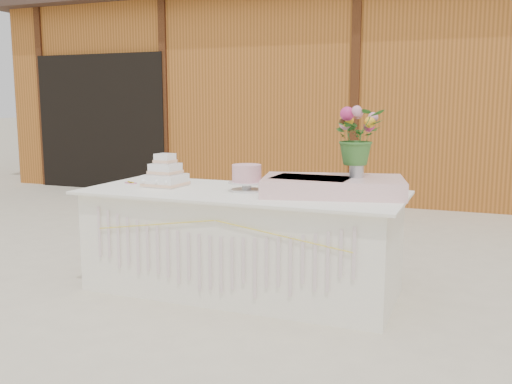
# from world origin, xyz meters

# --- Properties ---
(ground) EXTENTS (80.00, 80.00, 0.00)m
(ground) POSITION_xyz_m (0.00, 0.00, 0.00)
(ground) COLOR beige
(ground) RESTS_ON ground
(barn) EXTENTS (12.60, 4.60, 3.30)m
(barn) POSITION_xyz_m (-0.01, 5.99, 1.68)
(barn) COLOR #AD6124
(barn) RESTS_ON ground
(cake_table) EXTENTS (2.40, 1.00, 0.77)m
(cake_table) POSITION_xyz_m (0.00, -0.00, 0.39)
(cake_table) COLOR white
(cake_table) RESTS_ON ground
(wedding_cake) EXTENTS (0.30, 0.30, 0.26)m
(wedding_cake) POSITION_xyz_m (-0.66, 0.02, 0.86)
(wedding_cake) COLOR white
(wedding_cake) RESTS_ON cake_table
(pink_cake_stand) EXTENTS (0.28, 0.28, 0.20)m
(pink_cake_stand) POSITION_xyz_m (0.04, 0.02, 0.88)
(pink_cake_stand) COLOR silver
(pink_cake_stand) RESTS_ON cake_table
(satin_runner) EXTENTS (1.09, 0.78, 0.12)m
(satin_runner) POSITION_xyz_m (0.67, 0.09, 0.83)
(satin_runner) COLOR #FFCECD
(satin_runner) RESTS_ON cake_table
(flower_vase) EXTENTS (0.10, 0.10, 0.14)m
(flower_vase) POSITION_xyz_m (0.83, 0.15, 0.96)
(flower_vase) COLOR silver
(flower_vase) RESTS_ON satin_runner
(bouquet) EXTENTS (0.47, 0.46, 0.40)m
(bouquet) POSITION_xyz_m (0.83, 0.15, 1.23)
(bouquet) COLOR #39712D
(bouquet) RESTS_ON flower_vase
(loose_flowers) EXTENTS (0.18, 0.34, 0.02)m
(loose_flowers) POSITION_xyz_m (-0.99, 0.07, 0.78)
(loose_flowers) COLOR pink
(loose_flowers) RESTS_ON cake_table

